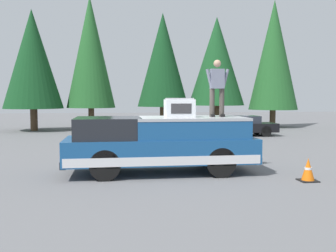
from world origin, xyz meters
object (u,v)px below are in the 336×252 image
at_px(person_on_truck_bed, 217,86).
at_px(pickup_truck, 160,143).
at_px(parked_car_grey, 152,126).
at_px(compressor_unit, 179,108).
at_px(parked_car_black, 240,126).
at_px(traffic_cone, 308,170).

bearing_deg(person_on_truck_bed, pickup_truck, 90.47).
relative_size(person_on_truck_bed, parked_car_grey, 0.41).
bearing_deg(compressor_unit, parked_car_grey, -1.19).
xyz_separation_m(person_on_truck_bed, parked_car_grey, (10.60, 0.93, -1.97)).
height_order(parked_car_black, parked_car_grey, same).
relative_size(pickup_truck, person_on_truck_bed, 3.28).
bearing_deg(pickup_truck, parked_car_black, -29.76).
relative_size(parked_car_grey, traffic_cone, 6.61).
bearing_deg(traffic_cone, pickup_truck, 65.89).
bearing_deg(parked_car_grey, traffic_cone, -166.35).
bearing_deg(parked_car_black, person_on_truck_bed, 157.81).
height_order(compressor_unit, traffic_cone, compressor_unit).
bearing_deg(person_on_truck_bed, parked_car_black, -22.19).
xyz_separation_m(pickup_truck, parked_car_grey, (10.62, -0.77, -0.29)).
height_order(compressor_unit, parked_car_grey, compressor_unit).
distance_m(parked_car_black, traffic_cone, 12.23).
height_order(pickup_truck, compressor_unit, compressor_unit).
relative_size(pickup_truck, parked_car_black, 1.35).
height_order(pickup_truck, parked_car_grey, pickup_truck).
xyz_separation_m(parked_car_black, traffic_cone, (-12.03, 2.17, -0.29)).
height_order(person_on_truck_bed, parked_car_black, person_on_truck_bed).
bearing_deg(pickup_truck, compressor_unit, -100.33).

